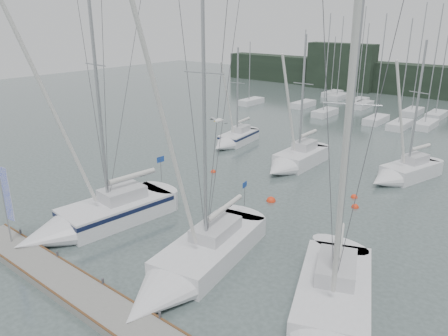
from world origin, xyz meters
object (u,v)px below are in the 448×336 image
at_px(sailboat_near_left, 89,220).
at_px(sailboat_near_right, 330,322).
at_px(buoy_d, 355,207).
at_px(buoy_a, 271,201).
at_px(buoy_c, 213,172).
at_px(sailboat_near_center, 187,269).
at_px(sailboat_mid_a, 233,140).
at_px(buoy_b, 354,197).
at_px(sailboat_mid_b, 293,162).
at_px(sailboat_mid_c, 400,174).
at_px(dock_banner, 6,198).

xyz_separation_m(sailboat_near_left, sailboat_near_right, (15.85, 0.74, -0.07)).
bearing_deg(buoy_d, sailboat_near_left, -130.06).
height_order(buoy_a, buoy_c, buoy_a).
distance_m(sailboat_near_center, sailboat_mid_a, 24.24).
bearing_deg(sailboat_mid_a, buoy_b, -25.76).
xyz_separation_m(sailboat_near_center, buoy_a, (-2.10, 10.84, -0.55)).
distance_m(sailboat_near_right, buoy_a, 13.88).
bearing_deg(buoy_a, sailboat_mid_b, 109.36).
bearing_deg(sailboat_near_left, sailboat_mid_b, 84.61).
height_order(sailboat_near_center, buoy_c, sailboat_near_center).
height_order(sailboat_mid_c, buoy_b, sailboat_mid_c).
distance_m(sailboat_near_center, buoy_b, 15.44).
relative_size(sailboat_near_center, buoy_d, 33.87).
xyz_separation_m(sailboat_near_left, sailboat_mid_a, (-4.67, 20.37, -0.13)).
xyz_separation_m(sailboat_mid_c, buoy_b, (-1.40, -5.59, -0.57)).
height_order(sailboat_mid_b, buoy_d, sailboat_mid_b).
bearing_deg(sailboat_mid_b, sailboat_mid_a, 163.84).
bearing_deg(sailboat_near_right, buoy_a, 111.95).
distance_m(buoy_b, buoy_d, 1.79).
height_order(sailboat_near_right, buoy_b, sailboat_near_right).
relative_size(sailboat_mid_b, buoy_d, 23.74).
height_order(sailboat_near_right, buoy_d, sailboat_near_right).
distance_m(sailboat_mid_b, buoy_b, 7.41).
height_order(sailboat_near_center, sailboat_mid_b, sailboat_near_center).
bearing_deg(buoy_a, sailboat_near_right, -46.56).
xyz_separation_m(sailboat_near_right, buoy_d, (-4.41, 12.87, -0.59)).
bearing_deg(sailboat_near_right, buoy_d, 87.41).
xyz_separation_m(sailboat_near_right, buoy_b, (-5.18, 14.49, -0.59)).
bearing_deg(sailboat_near_center, sailboat_near_right, -3.96).
distance_m(sailboat_mid_c, buoy_a, 11.56).
distance_m(sailboat_near_left, sailboat_mid_b, 18.36).
bearing_deg(dock_banner, buoy_d, 45.37).
height_order(buoy_a, buoy_b, buoy_a).
relative_size(sailboat_mid_a, buoy_b, 21.00).
xyz_separation_m(sailboat_near_right, sailboat_mid_c, (-3.78, 20.08, -0.02)).
distance_m(sailboat_mid_c, buoy_c, 15.22).
height_order(sailboat_near_center, sailboat_near_right, sailboat_near_center).
xyz_separation_m(sailboat_near_right, sailboat_mid_b, (-12.05, 17.22, 0.01)).
bearing_deg(sailboat_mid_c, buoy_b, -87.12).
distance_m(sailboat_near_center, dock_banner, 10.85).
bearing_deg(buoy_c, sailboat_near_center, -54.15).
height_order(sailboat_near_left, sailboat_mid_c, sailboat_near_left).
bearing_deg(buoy_c, sailboat_mid_c, 31.60).
relative_size(sailboat_near_left, sailboat_mid_c, 1.44).
distance_m(sailboat_near_left, sailboat_mid_c, 24.07).
bearing_deg(sailboat_mid_b, buoy_b, -21.98).
bearing_deg(buoy_d, sailboat_near_right, -71.10).
relative_size(buoy_a, dock_banner, 0.14).
distance_m(sailboat_near_right, dock_banner, 18.00).
height_order(sailboat_mid_c, buoy_d, sailboat_mid_c).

